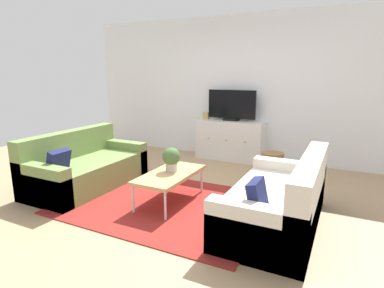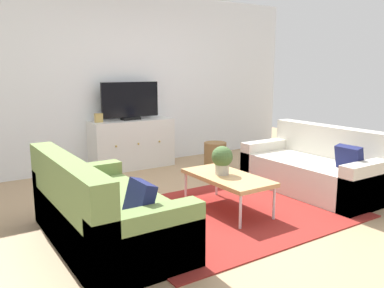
# 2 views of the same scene
# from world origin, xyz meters

# --- Properties ---
(ground_plane) EXTENTS (10.00, 10.00, 0.00)m
(ground_plane) POSITION_xyz_m (0.00, 0.00, 0.00)
(ground_plane) COLOR tan
(wall_back) EXTENTS (6.40, 0.12, 2.70)m
(wall_back) POSITION_xyz_m (0.00, 2.55, 1.35)
(wall_back) COLOR white
(wall_back) RESTS_ON ground_plane
(area_rug) EXTENTS (2.50, 1.90, 0.01)m
(area_rug) POSITION_xyz_m (0.00, -0.15, 0.01)
(area_rug) COLOR maroon
(area_rug) RESTS_ON ground_plane
(couch_left_side) EXTENTS (0.89, 1.74, 0.80)m
(couch_left_side) POSITION_xyz_m (-1.44, -0.10, 0.27)
(couch_left_side) COLOR olive
(couch_left_side) RESTS_ON ground_plane
(couch_right_side) EXTENTS (0.89, 1.74, 0.80)m
(couch_right_side) POSITION_xyz_m (1.44, -0.10, 0.27)
(couch_right_side) COLOR beige
(couch_right_side) RESTS_ON ground_plane
(coffee_table) EXTENTS (0.52, 1.05, 0.40)m
(coffee_table) POSITION_xyz_m (0.02, -0.06, 0.36)
(coffee_table) COLOR tan
(coffee_table) RESTS_ON ground_plane
(potted_plant) EXTENTS (0.23, 0.23, 0.31)m
(potted_plant) POSITION_xyz_m (-0.00, 0.01, 0.57)
(potted_plant) COLOR #B7B2A8
(potted_plant) RESTS_ON coffee_table
(tv_console) EXTENTS (1.28, 0.47, 0.75)m
(tv_console) POSITION_xyz_m (-0.01, 2.27, 0.38)
(tv_console) COLOR silver
(tv_console) RESTS_ON ground_plane
(flat_screen_tv) EXTENTS (0.92, 0.16, 0.58)m
(flat_screen_tv) POSITION_xyz_m (-0.01, 2.29, 1.04)
(flat_screen_tv) COLOR black
(flat_screen_tv) RESTS_ON tv_console
(mantel_clock) EXTENTS (0.11, 0.07, 0.13)m
(mantel_clock) POSITION_xyz_m (-0.54, 2.27, 0.82)
(mantel_clock) COLOR tan
(mantel_clock) RESTS_ON tv_console
(wicker_basket) EXTENTS (0.34, 0.34, 0.43)m
(wicker_basket) POSITION_xyz_m (0.98, 1.44, 0.21)
(wicker_basket) COLOR olive
(wicker_basket) RESTS_ON ground_plane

